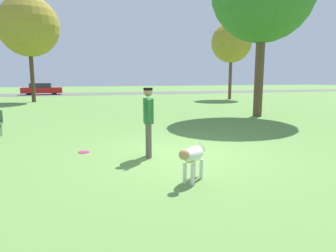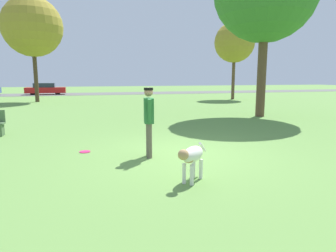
% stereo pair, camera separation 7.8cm
% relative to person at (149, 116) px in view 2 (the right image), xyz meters
% --- Properties ---
extents(ground_plane, '(120.00, 120.00, 0.00)m').
position_rel_person_xyz_m(ground_plane, '(0.82, 0.06, -0.99)').
color(ground_plane, '#608C42').
extents(far_road_strip, '(120.00, 6.00, 0.01)m').
position_rel_person_xyz_m(far_road_strip, '(0.82, 29.59, -0.98)').
color(far_road_strip, '#5B5B59').
rests_on(far_road_strip, ground_plane).
extents(person, '(0.28, 0.68, 1.67)m').
position_rel_person_xyz_m(person, '(0.00, 0.00, 0.00)').
color(person, '#665B4C').
rests_on(person, ground_plane).
extents(dog, '(0.85, 0.82, 0.69)m').
position_rel_person_xyz_m(dog, '(0.35, -1.95, -0.50)').
color(dog, silver).
rests_on(dog, ground_plane).
extents(frisbee, '(0.27, 0.27, 0.02)m').
position_rel_person_xyz_m(frisbee, '(-1.49, 0.93, -0.98)').
color(frisbee, '#E52366').
rests_on(frisbee, ground_plane).
extents(tree_far_right, '(3.45, 3.45, 6.62)m').
position_rel_person_xyz_m(tree_far_right, '(11.46, 16.89, 3.89)').
color(tree_far_right, brown).
rests_on(tree_far_right, ground_plane).
extents(tree_far_left, '(4.52, 4.52, 8.00)m').
position_rel_person_xyz_m(tree_far_left, '(-4.75, 18.78, 4.73)').
color(tree_far_left, '#4C3826').
rests_on(tree_far_left, ground_plane).
extents(parked_car_red, '(4.24, 1.79, 1.29)m').
position_rel_person_xyz_m(parked_car_red, '(-5.15, 29.43, -0.35)').
color(parked_car_red, red).
rests_on(parked_car_red, ground_plane).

